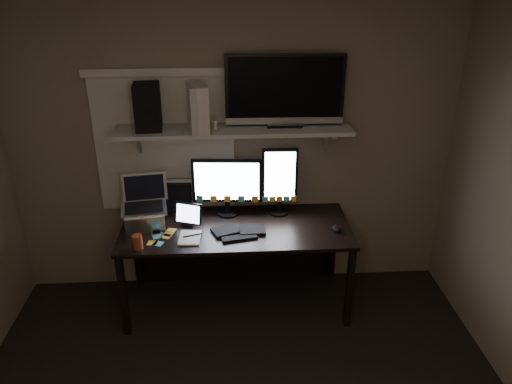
{
  "coord_description": "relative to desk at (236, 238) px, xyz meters",
  "views": [
    {
      "loc": [
        -0.05,
        -2.03,
        2.63
      ],
      "look_at": [
        0.15,
        1.25,
        1.11
      ],
      "focal_mm": 35.0,
      "sensor_mm": 36.0,
      "label": 1
    }
  ],
  "objects": [
    {
      "name": "file_sorter",
      "position": [
        -0.47,
        0.18,
        0.32
      ],
      "size": [
        0.23,
        0.12,
        0.29
      ],
      "primitive_type": "cube",
      "rotation": [
        0.0,
        0.0,
        -0.07
      ],
      "color": "black",
      "rests_on": "desk"
    },
    {
      "name": "monitor_portrait",
      "position": [
        0.36,
        0.09,
        0.46
      ],
      "size": [
        0.29,
        0.06,
        0.58
      ],
      "primitive_type": "cube",
      "rotation": [
        0.0,
        0.0,
        -0.02
      ],
      "color": "black",
      "rests_on": "desk"
    },
    {
      "name": "notepad",
      "position": [
        -0.35,
        -0.28,
        0.18
      ],
      "size": [
        0.17,
        0.23,
        0.01
      ],
      "primitive_type": "cube",
      "rotation": [
        0.0,
        0.0,
        -0.05
      ],
      "color": "beige",
      "rests_on": "desk"
    },
    {
      "name": "sticky_notes",
      "position": [
        -0.6,
        -0.25,
        0.18
      ],
      "size": [
        0.32,
        0.25,
        0.0
      ],
      "primitive_type": null,
      "rotation": [
        0.0,
        0.0,
        0.11
      ],
      "color": "yellow",
      "rests_on": "desk"
    },
    {
      "name": "speaker",
      "position": [
        -0.64,
        0.08,
        1.1
      ],
      "size": [
        0.2,
        0.24,
        0.34
      ],
      "primitive_type": "cube",
      "rotation": [
        0.0,
        0.0,
        0.07
      ],
      "color": "black",
      "rests_on": "wall_shelf"
    },
    {
      "name": "keyboard",
      "position": [
        0.02,
        -0.21,
        0.19
      ],
      "size": [
        0.44,
        0.24,
        0.03
      ],
      "primitive_type": "cube",
      "rotation": [
        0.0,
        0.0,
        0.2
      ],
      "color": "black",
      "rests_on": "desk"
    },
    {
      "name": "window_blinds",
      "position": [
        -0.55,
        0.24,
        0.75
      ],
      "size": [
        1.1,
        0.02,
        1.1
      ],
      "primitive_type": "cube",
      "color": "beige",
      "rests_on": "back_wall"
    },
    {
      "name": "game_console",
      "position": [
        -0.26,
        0.05,
        1.1
      ],
      "size": [
        0.18,
        0.3,
        0.34
      ],
      "primitive_type": "cube",
      "rotation": [
        0.0,
        0.0,
        0.32
      ],
      "color": "beige",
      "rests_on": "wall_shelf"
    },
    {
      "name": "mouse",
      "position": [
        0.78,
        -0.23,
        0.19
      ],
      "size": [
        0.09,
        0.11,
        0.04
      ],
      "primitive_type": "ellipsoid",
      "rotation": [
        0.0,
        0.0,
        0.24
      ],
      "color": "black",
      "rests_on": "desk"
    },
    {
      "name": "cup",
      "position": [
        -0.72,
        -0.4,
        0.23
      ],
      "size": [
        0.09,
        0.09,
        0.11
      ],
      "primitive_type": "cylinder",
      "rotation": [
        0.0,
        0.0,
        0.16
      ],
      "color": "#94391B",
      "rests_on": "desk"
    },
    {
      "name": "tv",
      "position": [
        0.39,
        0.12,
        1.2
      ],
      "size": [
        0.9,
        0.18,
        0.54
      ],
      "primitive_type": "cube",
      "rotation": [
        0.0,
        0.0,
        -0.02
      ],
      "color": "black",
      "rests_on": "wall_shelf"
    },
    {
      "name": "wall_shelf",
      "position": [
        0.0,
        0.08,
        0.91
      ],
      "size": [
        1.8,
        0.35,
        0.03
      ],
      "primitive_type": "cube",
      "color": "#ABABA6",
      "rests_on": "back_wall"
    },
    {
      "name": "tablet",
      "position": [
        -0.37,
        -0.08,
        0.28
      ],
      "size": [
        0.25,
        0.16,
        0.2
      ],
      "primitive_type": "cube",
      "rotation": [
        0.0,
        0.0,
        -0.34
      ],
      "color": "black",
      "rests_on": "desk"
    },
    {
      "name": "laptop",
      "position": [
        -0.71,
        -0.06,
        0.37
      ],
      "size": [
        0.39,
        0.33,
        0.39
      ],
      "primitive_type": "cube",
      "rotation": [
        0.0,
        0.0,
        0.15
      ],
      "color": "#B1B1B6",
      "rests_on": "desk"
    },
    {
      "name": "monitor_landscape",
      "position": [
        -0.06,
        0.11,
        0.42
      ],
      "size": [
        0.57,
        0.1,
        0.5
      ],
      "primitive_type": "cube",
      "rotation": [
        0.0,
        0.0,
        -0.08
      ],
      "color": "black",
      "rests_on": "desk"
    },
    {
      "name": "desk",
      "position": [
        0.0,
        0.0,
        0.0
      ],
      "size": [
        1.8,
        0.75,
        0.73
      ],
      "color": "black",
      "rests_on": "floor"
    },
    {
      "name": "back_wall",
      "position": [
        0.0,
        0.25,
        0.7
      ],
      "size": [
        3.6,
        0.0,
        3.6
      ],
      "primitive_type": "plane",
      "rotation": [
        1.57,
        0.0,
        0.0
      ],
      "color": "#726251",
      "rests_on": "floor"
    },
    {
      "name": "bottles",
      "position": [
        -0.21,
        0.03,
        0.99
      ],
      "size": [
        0.2,
        0.07,
        0.12
      ],
      "primitive_type": null,
      "rotation": [
        0.0,
        0.0,
        -0.16
      ],
      "color": "#A50F0C",
      "rests_on": "wall_shelf"
    }
  ]
}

